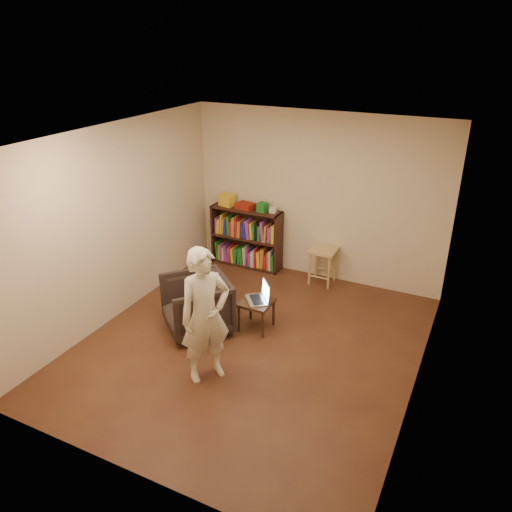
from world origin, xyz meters
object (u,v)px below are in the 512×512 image
at_px(armchair, 197,305).
at_px(side_table, 256,306).
at_px(bookshelf, 247,241).
at_px(stool, 323,256).
at_px(person, 205,316).
at_px(laptop, 260,296).

height_order(armchair, side_table, armchair).
relative_size(bookshelf, stool, 2.10).
xyz_separation_m(armchair, side_table, (0.69, 0.37, -0.03)).
distance_m(bookshelf, side_table, 1.98).
xyz_separation_m(stool, side_table, (-0.34, -1.64, -0.12)).
bearing_deg(person, side_table, 33.14).
relative_size(laptop, person, 0.27).
bearing_deg(side_table, armchair, -151.68).
distance_m(stool, laptop, 1.62).
distance_m(stool, armchair, 2.26).
distance_m(stool, side_table, 1.68).
bearing_deg(bookshelf, stool, -2.71).
relative_size(armchair, laptop, 1.91).
distance_m(armchair, side_table, 0.78).
bearing_deg(person, laptop, 31.70).
bearing_deg(bookshelf, side_table, -59.36).
distance_m(bookshelf, person, 3.02).
bearing_deg(side_table, laptop, 54.49).
bearing_deg(person, stool, 27.97).
distance_m(armchair, person, 1.08).
bearing_deg(armchair, side_table, 70.05).
distance_m(side_table, laptop, 0.14).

